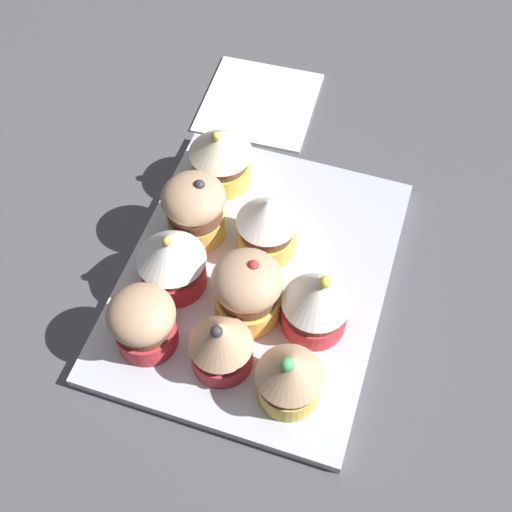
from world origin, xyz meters
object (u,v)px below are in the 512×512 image
cupcake_0 (221,155)px  cupcake_6 (223,344)px  cupcake_4 (269,226)px  cupcake_7 (316,301)px  cupcake_3 (143,322)px  cupcake_8 (290,376)px  baking_tray (256,277)px  cupcake_2 (171,259)px  cupcake_5 (247,290)px  napkin (259,101)px  cupcake_1 (195,208)px

cupcake_0 → cupcake_6: 20.52cm
cupcake_4 → cupcake_7: cupcake_7 is taller
cupcake_3 → cupcake_8: size_ratio=0.94×
baking_tray → cupcake_4: (-3.24, 0.20, 4.10)cm
cupcake_6 → cupcake_7: (-6.01, 6.27, 0.42)cm
cupcake_0 → cupcake_2: size_ratio=0.97×
baking_tray → cupcake_6: size_ratio=4.34×
cupcake_3 → cupcake_0: bearing=-179.8°
baking_tray → cupcake_7: size_ratio=3.88×
cupcake_5 → napkin: bearing=-164.2°
napkin → cupcake_1: bearing=0.5°
cupcake_4 → cupcake_5: bearing=2.4°
cupcake_6 → cupcake_4: bearing=179.8°
cupcake_0 → napkin: size_ratio=0.56×
baking_tray → cupcake_8: bearing=30.9°
cupcake_2 → cupcake_7: bearing=89.1°
napkin → cupcake_5: bearing=15.8°
cupcake_8 → cupcake_6: bearing=-99.8°
baking_tray → cupcake_3: size_ratio=4.71×
cupcake_5 → cupcake_7: (-0.64, 5.93, 0.21)cm
cupcake_3 → cupcake_1: bearing=-179.5°
cupcake_2 → cupcake_7: (0.20, 13.31, 0.14)cm
baking_tray → cupcake_1: 8.64cm
cupcake_0 → cupcake_7: (13.24, 13.36, 0.27)cm
cupcake_4 → napkin: 21.49cm
cupcake_4 → cupcake_5: (7.17, 0.30, 0.10)cm
cupcake_4 → cupcake_6: (12.54, -0.03, -0.10)cm
cupcake_3 → cupcake_7: (-6.16, 13.28, 0.47)cm
baking_tray → cupcake_3: 12.31cm
baking_tray → cupcake_2: size_ratio=4.10×
cupcake_0 → cupcake_3: bearing=0.2°
cupcake_3 → cupcake_5: cupcake_5 is taller
cupcake_8 → cupcake_4: bearing=-156.2°
cupcake_5 → cupcake_3: bearing=-53.1°
cupcake_1 → cupcake_3: size_ratio=1.14×
napkin → cupcake_4: bearing=20.4°
cupcake_5 → cupcake_6: cupcake_5 is taller
baking_tray → napkin: (-22.96, -7.12, -0.30)cm
cupcake_4 → cupcake_5: size_ratio=0.93×
cupcake_1 → cupcake_4: cupcake_1 is taller
cupcake_2 → cupcake_5: same height
baking_tray → cupcake_8: size_ratio=4.41×
cupcake_2 → napkin: cupcake_2 is taller
cupcake_1 → cupcake_7: (6.15, 13.39, 0.13)cm
cupcake_7 → cupcake_8: cupcake_7 is taller
cupcake_5 → cupcake_6: (5.37, -0.34, -0.21)cm
cupcake_5 → cupcake_1: bearing=-132.3°
cupcake_7 → cupcake_4: bearing=-136.3°
cupcake_0 → cupcake_6: bearing=20.2°
baking_tray → cupcake_8: cupcake_8 is taller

